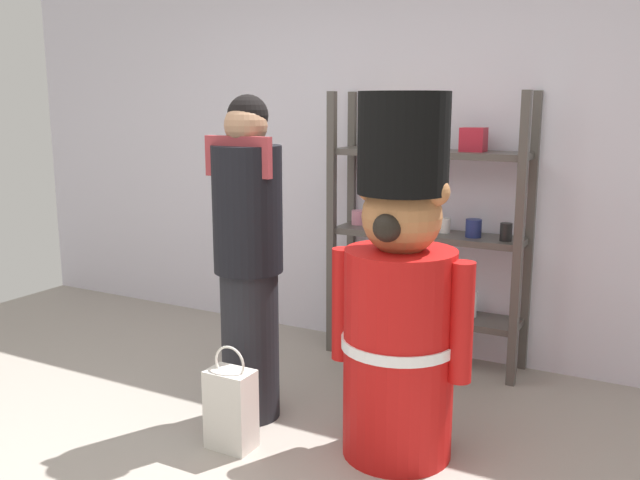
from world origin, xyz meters
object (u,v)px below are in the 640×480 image
(teddy_bear_guard, at_px, (400,299))
(person_shopper, at_px, (248,257))
(merchandise_shelf, at_px, (426,225))
(shopping_bag, at_px, (231,408))

(teddy_bear_guard, height_order, person_shopper, teddy_bear_guard)
(merchandise_shelf, distance_m, shopping_bag, 1.75)
(shopping_bag, bearing_deg, merchandise_shelf, 75.76)
(shopping_bag, bearing_deg, teddy_bear_guard, 24.96)
(teddy_bear_guard, relative_size, shopping_bag, 3.28)
(merchandise_shelf, relative_size, teddy_bear_guard, 1.01)
(merchandise_shelf, height_order, teddy_bear_guard, merchandise_shelf)
(teddy_bear_guard, bearing_deg, person_shopper, -179.99)
(teddy_bear_guard, distance_m, shopping_bag, 0.98)
(merchandise_shelf, relative_size, shopping_bag, 3.31)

